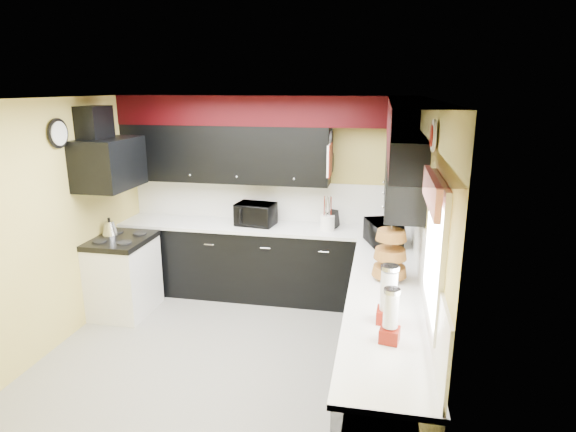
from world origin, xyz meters
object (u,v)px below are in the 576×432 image
object	(u,v)px
microwave	(384,233)
knife_block	(333,219)
toaster_oven	(255,214)
kettle	(110,228)
utensil_crock	(327,223)

from	to	relation	value
microwave	knife_block	size ratio (longest dim) A/B	2.24
toaster_oven	kettle	bearing A→B (deg)	-149.63
utensil_crock	toaster_oven	bearing A→B (deg)	176.29
microwave	knife_block	bearing A→B (deg)	29.29
microwave	utensil_crock	xyz separation A→B (m)	(-0.66, 0.42, -0.04)
knife_block	kettle	bearing A→B (deg)	-140.03
utensil_crock	kettle	world-z (taller)	utensil_crock
toaster_oven	kettle	xyz separation A→B (m)	(-1.58, -0.67, -0.08)
kettle	microwave	bearing A→B (deg)	3.59
toaster_oven	kettle	distance (m)	1.72
utensil_crock	knife_block	distance (m)	0.13
utensil_crock	kettle	xyz separation A→B (m)	(-2.49, -0.61, -0.03)
microwave	utensil_crock	world-z (taller)	microwave
toaster_oven	utensil_crock	world-z (taller)	toaster_oven
utensil_crock	kettle	size ratio (longest dim) A/B	1.02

